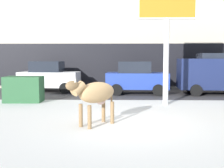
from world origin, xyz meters
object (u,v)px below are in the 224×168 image
Objects in this scene: cow_tan at (95,94)px; dumpster at (24,89)px; billboard at (167,6)px; car_white_hatchback at (49,77)px; car_blue_hatchback at (137,78)px; car_navy_van at (221,72)px.

cow_tan is 1.00× the size of dumpster.
billboard reaches higher than cow_tan.
billboard is 8.55m from car_white_hatchback.
billboard is 1.55× the size of car_blue_hatchback.
car_white_hatchback is 0.76× the size of car_navy_van.
car_white_hatchback is at bearing 174.70° from car_navy_van.
cow_tan is 0.47× the size of car_white_hatchback.
car_white_hatchback is at bearing 170.77° from car_blue_hatchback.
billboard is 3.27× the size of dumpster.
car_white_hatchback and car_blue_hatchback have the same top height.
billboard reaches higher than car_white_hatchback.
car_white_hatchback is at bearing 143.27° from billboard.
dumpster is (-6.55, 0.70, -3.71)m from billboard.
car_white_hatchback is at bearing 111.74° from cow_tan.
car_white_hatchback is 2.11× the size of dumpster.
car_blue_hatchback is (-1.05, 3.84, -3.39)m from billboard.
car_white_hatchback is (-3.50, 8.78, -0.07)m from cow_tan.
car_navy_van reaches higher than car_white_hatchback.
car_navy_van is (3.67, 3.77, -3.07)m from billboard.
car_white_hatchback reaches higher than cow_tan.
cow_tan is 5.96m from billboard.
car_navy_van is at bearing 50.55° from cow_tan.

